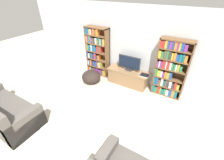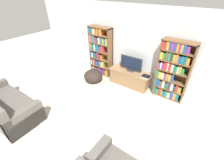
{
  "view_description": "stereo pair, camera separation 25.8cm",
  "coord_description": "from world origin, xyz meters",
  "px_view_note": "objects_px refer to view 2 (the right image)",
  "views": [
    {
      "loc": [
        1.91,
        -0.25,
        3.07
      ],
      "look_at": [
        0.02,
        2.91,
        0.7
      ],
      "focal_mm": 24.0,
      "sensor_mm": 36.0,
      "label": 1
    },
    {
      "loc": [
        2.12,
        -0.11,
        3.07
      ],
      "look_at": [
        0.02,
        2.91,
        0.7
      ],
      "focal_mm": 24.0,
      "sensor_mm": 36.0,
      "label": 2
    }
  ],
  "objects_px": {
    "bookshelf_left": "(100,51)",
    "beanbag_ottoman": "(93,76)",
    "bookshelf_right": "(172,71)",
    "couch_left_sectional": "(6,107)",
    "tv_stand": "(129,78)",
    "laptop": "(146,76)",
    "television": "(131,63)"
  },
  "relations": [
    {
      "from": "laptop",
      "to": "couch_left_sectional",
      "type": "xyz_separation_m",
      "value": [
        -2.57,
        -3.19,
        -0.26
      ]
    },
    {
      "from": "laptop",
      "to": "beanbag_ottoman",
      "type": "bearing_deg",
      "value": -163.22
    },
    {
      "from": "bookshelf_left",
      "to": "beanbag_ottoman",
      "type": "xyz_separation_m",
      "value": [
        0.19,
        -0.69,
        -0.68
      ]
    },
    {
      "from": "television",
      "to": "couch_left_sectional",
      "type": "xyz_separation_m",
      "value": [
        -1.96,
        -3.26,
        -0.52
      ]
    },
    {
      "from": "television",
      "to": "laptop",
      "type": "relative_size",
      "value": 2.66
    },
    {
      "from": "bookshelf_right",
      "to": "tv_stand",
      "type": "xyz_separation_m",
      "value": [
        -1.31,
        -0.12,
        -0.64
      ]
    },
    {
      "from": "bookshelf_left",
      "to": "television",
      "type": "distance_m",
      "value": 1.39
    },
    {
      "from": "bookshelf_right",
      "to": "laptop",
      "type": "distance_m",
      "value": 0.8
    },
    {
      "from": "bookshelf_left",
      "to": "beanbag_ottoman",
      "type": "bearing_deg",
      "value": -74.73
    },
    {
      "from": "couch_left_sectional",
      "to": "beanbag_ottoman",
      "type": "bearing_deg",
      "value": 73.81
    },
    {
      "from": "tv_stand",
      "to": "couch_left_sectional",
      "type": "height_order",
      "value": "couch_left_sectional"
    },
    {
      "from": "bookshelf_right",
      "to": "couch_left_sectional",
      "type": "distance_m",
      "value": 4.72
    },
    {
      "from": "bookshelf_right",
      "to": "beanbag_ottoman",
      "type": "distance_m",
      "value": 2.69
    },
    {
      "from": "beanbag_ottoman",
      "to": "tv_stand",
      "type": "bearing_deg",
      "value": 25.54
    },
    {
      "from": "laptop",
      "to": "beanbag_ottoman",
      "type": "xyz_separation_m",
      "value": [
        -1.8,
        -0.54,
        -0.33
      ]
    },
    {
      "from": "tv_stand",
      "to": "television",
      "type": "distance_m",
      "value": 0.55
    },
    {
      "from": "tv_stand",
      "to": "bookshelf_left",
      "type": "bearing_deg",
      "value": 174.91
    },
    {
      "from": "tv_stand",
      "to": "television",
      "type": "bearing_deg",
      "value": 90.0
    },
    {
      "from": "television",
      "to": "bookshelf_left",
      "type": "bearing_deg",
      "value": 176.55
    },
    {
      "from": "bookshelf_left",
      "to": "tv_stand",
      "type": "bearing_deg",
      "value": -5.09
    },
    {
      "from": "television",
      "to": "beanbag_ottoman",
      "type": "bearing_deg",
      "value": -152.92
    },
    {
      "from": "bookshelf_left",
      "to": "bookshelf_right",
      "type": "xyz_separation_m",
      "value": [
        2.69,
        -0.0,
        0.0
      ]
    },
    {
      "from": "bookshelf_right",
      "to": "beanbag_ottoman",
      "type": "relative_size",
      "value": 2.71
    },
    {
      "from": "laptop",
      "to": "television",
      "type": "bearing_deg",
      "value": 173.71
    },
    {
      "from": "bookshelf_right",
      "to": "tv_stand",
      "type": "relative_size",
      "value": 1.26
    },
    {
      "from": "tv_stand",
      "to": "couch_left_sectional",
      "type": "relative_size",
      "value": 0.75
    },
    {
      "from": "bookshelf_left",
      "to": "television",
      "type": "bearing_deg",
      "value": -3.45
    },
    {
      "from": "bookshelf_right",
      "to": "tv_stand",
      "type": "distance_m",
      "value": 1.46
    },
    {
      "from": "couch_left_sectional",
      "to": "bookshelf_right",
      "type": "bearing_deg",
      "value": 45.6
    },
    {
      "from": "bookshelf_right",
      "to": "tv_stand",
      "type": "height_order",
      "value": "bookshelf_right"
    },
    {
      "from": "bookshelf_right",
      "to": "couch_left_sectional",
      "type": "xyz_separation_m",
      "value": [
        -3.27,
        -3.34,
        -0.61
      ]
    },
    {
      "from": "tv_stand",
      "to": "bookshelf_right",
      "type": "bearing_deg",
      "value": 5.3
    }
  ]
}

